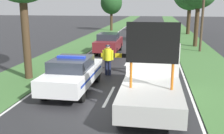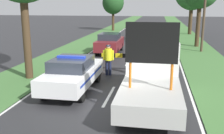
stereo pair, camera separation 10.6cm
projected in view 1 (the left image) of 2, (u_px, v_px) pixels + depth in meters
The scene contains 15 objects.
ground_plane at pixel (106, 101), 10.71m from camera, with size 160.00×160.00×0.00m, color #28282B.
lane_markings at pixel (136, 45), 25.68m from camera, with size 7.08×61.37×0.01m.
grass_verge_left at pixel (94, 38), 30.73m from camera, with size 3.32×120.00×0.03m.
grass_verge_right at pixel (186, 40), 29.04m from camera, with size 3.32×120.00×0.03m.
police_car at pixel (73, 73), 11.96m from camera, with size 1.84×4.65×1.63m.
work_truck at pixel (152, 74), 10.53m from camera, with size 2.12×5.39×3.31m.
road_barrier at pixel (122, 57), 15.28m from camera, with size 2.48×0.08×1.08m.
police_officer at pixel (108, 57), 14.46m from camera, with size 0.62×0.39×1.71m.
pedestrian_civilian at pixel (132, 56), 14.71m from camera, with size 0.63×0.40×1.74m.
traffic_cone_near_police at pixel (98, 64), 16.07m from camera, with size 0.48×0.48×0.66m.
traffic_cone_centre_front at pixel (164, 72), 14.19m from camera, with size 0.41×0.41×0.57m.
queued_car_wagon_maroon at pixel (109, 43), 21.23m from camera, with size 1.75×4.20×1.61m.
queued_car_sedan_black at pixel (153, 36), 25.98m from camera, with size 1.77×4.17×1.44m.
queued_car_sedan_silver at pixel (156, 30), 31.29m from camera, with size 1.94×4.28×1.57m.
roadside_tree_near_right at pixel (111, 3), 38.58m from camera, with size 3.16×3.16×5.76m.
Camera 1 is at (1.90, -9.91, 3.87)m, focal length 42.00 mm.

